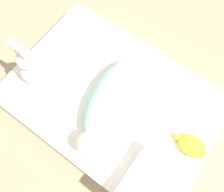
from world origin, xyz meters
The scene contains 7 objects.
ground_plane centered at (0.00, 0.00, 0.00)m, with size 12.00×12.00×0.00m, color #9E8466.
bed_mattress centered at (0.00, 0.00, 0.08)m, with size 1.21×0.84×0.17m.
burp_cloth centered at (-0.11, 0.28, 0.18)m, with size 0.23×0.15×0.02m.
swaddled_baby centered at (-0.01, 0.05, 0.24)m, with size 0.28×0.61×0.14m.
pillow centered at (-0.44, 0.29, 0.21)m, with size 0.29×0.34×0.09m.
bunny_plush centered at (0.45, 0.15, 0.28)m, with size 0.16×0.16×0.34m.
turtle_plush centered at (-0.50, -0.02, 0.20)m, with size 0.19×0.11×0.06m.
Camera 1 is at (-0.24, 0.33, 1.38)m, focal length 35.00 mm.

